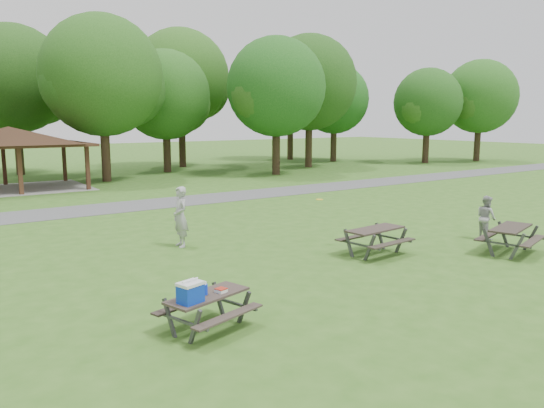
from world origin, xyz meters
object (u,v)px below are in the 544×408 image
(picnic_table_middle, at_px, (375,235))
(frisbee_catcher, at_px, (486,217))
(picnic_table_near, at_px, (202,299))
(frisbee_thrower, at_px, (180,217))

(picnic_table_middle, relative_size, frisbee_catcher, 1.38)
(picnic_table_middle, bearing_deg, frisbee_catcher, -8.12)
(frisbee_catcher, bearing_deg, picnic_table_middle, 102.83)
(picnic_table_near, distance_m, frisbee_thrower, 7.39)
(picnic_table_near, bearing_deg, picnic_table_middle, 18.11)
(frisbee_catcher, bearing_deg, picnic_table_near, 118.95)
(picnic_table_near, height_order, picnic_table_middle, picnic_table_near)
(picnic_table_near, relative_size, picnic_table_middle, 0.97)
(picnic_table_middle, distance_m, frisbee_catcher, 4.86)
(frisbee_thrower, xyz_separation_m, frisbee_catcher, (9.33, -5.14, -0.23))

